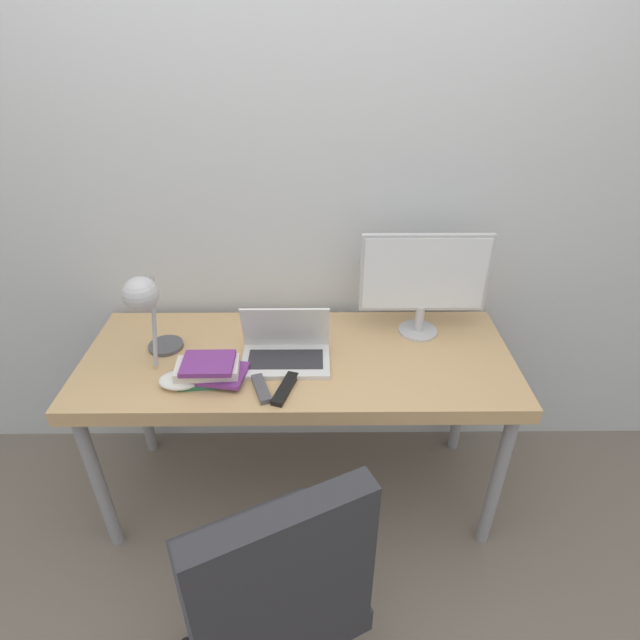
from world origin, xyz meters
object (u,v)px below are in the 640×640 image
at_px(laptop, 286,350).
at_px(office_chair, 272,589).
at_px(desk_lamp, 145,303).
at_px(game_controller, 180,380).
at_px(book_stack, 210,370).
at_px(monitor, 424,278).

distance_m(laptop, office_chair, 0.82).
height_order(laptop, office_chair, office_chair).
height_order(desk_lamp, office_chair, desk_lamp).
bearing_deg(desk_lamp, game_controller, -45.47).
xyz_separation_m(office_chair, game_controller, (-0.36, 0.64, 0.20)).
bearing_deg(game_controller, book_stack, 16.19).
bearing_deg(game_controller, desk_lamp, 134.53).
height_order(book_stack, game_controller, book_stack).
bearing_deg(desk_lamp, book_stack, -21.38).
xyz_separation_m(laptop, book_stack, (-0.27, -0.12, -0.00)).
bearing_deg(book_stack, game_controller, -163.81).
bearing_deg(game_controller, laptop, 21.84).
height_order(office_chair, game_controller, office_chair).
distance_m(desk_lamp, book_stack, 0.32).
xyz_separation_m(laptop, desk_lamp, (-0.48, -0.03, 0.23)).
distance_m(monitor, book_stack, 0.89).
bearing_deg(laptop, monitor, 19.78).
bearing_deg(monitor, game_controller, -159.38).
relative_size(laptop, game_controller, 2.20).
distance_m(book_stack, game_controller, 0.11).
relative_size(desk_lamp, office_chair, 0.37).
distance_m(monitor, game_controller, 0.99).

